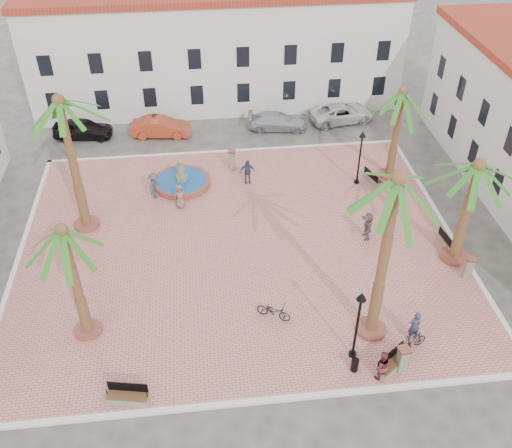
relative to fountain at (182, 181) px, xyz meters
The scene contains 35 objects.
ground 7.63m from the fountain, 63.88° to the right, with size 120.00×120.00×0.00m, color #56544F.
plaza 7.63m from the fountain, 63.88° to the right, with size 26.00×22.00×0.15m, color #CA746C.
kerb_n 5.35m from the fountain, 51.09° to the left, with size 26.30×0.30×0.16m, color silver.
kerb_s 18.16m from the fountain, 79.35° to the right, with size 26.30×0.30×0.16m, color silver.
kerb_e 17.73m from the fountain, 22.71° to the right, with size 0.30×22.30×0.16m, color silver.
kerb_w 11.83m from the fountain, 144.64° to the right, with size 0.30×22.30×0.16m, color silver.
building_north 14.25m from the fountain, 75.69° to the left, with size 30.40×7.40×9.50m.
fountain is the anchor object (origin of this frame).
palm_nw 10.28m from the fountain, 146.61° to the right, with size 5.14×5.14×8.92m.
palm_sw 14.78m from the fountain, 110.89° to the right, with size 4.58×4.58×6.89m.
palm_s 18.96m from the fountain, 56.98° to the right, with size 4.96×4.96×9.57m.
palm_e 19.08m from the fountain, 31.20° to the right, with size 5.33×5.33×6.75m.
palm_ne 15.49m from the fountain, ahead, with size 4.74×4.74×6.72m.
bench_s 17.42m from the fountain, 98.64° to the right, with size 2.02×0.96×1.02m.
bench_se 19.41m from the fountain, 59.92° to the right, with size 1.97×1.63×1.05m.
bench_e 17.80m from the fountain, 28.15° to the right, with size 0.70×1.74×0.90m.
bench_ne 13.21m from the fountain, ahead, with size 1.05×1.76×0.89m.
lamppost_s 17.94m from the fountain, 63.07° to the right, with size 0.46×0.46×4.26m.
lamppost_e 12.33m from the fountain, ahead, with size 0.44×0.44×4.01m.
bollard_se 19.69m from the fountain, 59.25° to the right, with size 0.61×0.61×1.50m.
bollard_n 3.98m from the fountain, 24.09° to the left, with size 0.62×0.62×1.50m.
bollard_e 19.31m from the fountain, 35.32° to the right, with size 0.62×0.62×1.43m.
litter_bin 18.47m from the fountain, 64.66° to the right, with size 0.37×0.37×0.71m, color black.
cyclist_a 18.85m from the fountain, 53.34° to the right, with size 0.66×0.43×1.81m, color #2E3347.
bicycle_a 13.72m from the fountain, 70.58° to the right, with size 0.65×1.86×0.98m, color black.
cyclist_b 19.44m from the fountain, 62.54° to the right, with size 0.84×0.66×1.73m, color maroon.
bicycle_b 19.21m from the fountain, 55.25° to the right, with size 0.50×1.77×1.06m, color black.
pedestrian_fountain_a 2.69m from the fountain, 92.49° to the right, with size 0.82×0.53×1.68m, color #7D6553.
pedestrian_fountain_b 4.56m from the fountain, ahead, with size 1.05×0.44×1.78m, color #35425A.
pedestrian_north 2.34m from the fountain, 141.79° to the right, with size 1.24×0.71×1.92m, color #424246.
pedestrian_east 13.18m from the fountain, 32.51° to the right, with size 1.69×0.54×1.82m, color #635A4F.
car_black 10.82m from the fountain, 134.31° to the left, with size 1.82×4.52×1.54m, color black.
car_red 7.47m from the fountain, 101.71° to the left, with size 1.60×4.60×1.52m, color #B74021.
car_silver 10.68m from the fountain, 43.69° to the left, with size 1.90×4.67×1.35m, color #AFAFB8.
car_white 15.42m from the fountain, 31.60° to the left, with size 2.42×5.24×1.46m, color silver.
Camera 1 is at (-2.02, -26.20, 22.27)m, focal length 40.00 mm.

